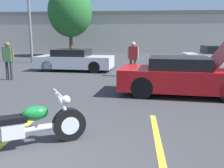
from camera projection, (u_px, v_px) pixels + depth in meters
parking_stripe_back at (162, 162)px, 3.84m from camera, size 0.12×4.59×0.01m
far_building at (119, 31)px, 28.37m from camera, size 32.00×4.20×4.40m
tree_background at (70, 12)px, 22.26m from camera, size 3.91×3.91×6.23m
motorcycle at (20, 127)px, 4.26m from camera, size 2.07×1.28×0.94m
show_car_hood_open at (184, 76)px, 8.11m from camera, size 4.26×2.21×2.05m
parked_car_right_row at (223, 57)px, 14.71m from camera, size 4.62×1.78×1.31m
parked_car_mid_row at (74, 60)px, 13.69m from camera, size 4.22×2.05×1.17m
spectator_near_motorcycle at (8, 58)px, 10.74m from camera, size 0.52×0.22×1.64m
spectator_by_show_car at (133, 56)px, 11.61m from camera, size 0.52×0.21×1.63m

